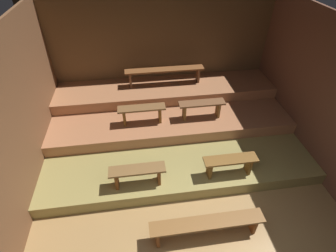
# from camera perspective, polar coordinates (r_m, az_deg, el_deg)

# --- Properties ---
(ground) EXTENTS (6.13, 5.32, 0.08)m
(ground) POSITION_cam_1_polar(r_m,az_deg,el_deg) (5.55, 1.92, -7.28)
(ground) COLOR #9D7747
(wall_back) EXTENTS (6.13, 0.06, 2.80)m
(wall_back) POSITION_cam_1_polar(r_m,az_deg,el_deg) (6.62, -1.26, 16.16)
(wall_back) COLOR brown
(wall_back) RESTS_ON ground
(wall_left) EXTENTS (0.06, 5.32, 2.80)m
(wall_left) POSITION_cam_1_polar(r_m,az_deg,el_deg) (4.97, -29.99, 1.97)
(wall_left) COLOR brown
(wall_left) RESTS_ON ground
(wall_right) EXTENTS (0.06, 5.32, 2.80)m
(wall_right) POSITION_cam_1_polar(r_m,az_deg,el_deg) (5.70, 30.23, 6.58)
(wall_right) COLOR brown
(wall_right) RESTS_ON ground
(platform_lower) EXTENTS (5.33, 3.35, 0.26)m
(platform_lower) POSITION_cam_1_polar(r_m,az_deg,el_deg) (5.85, 1.00, -2.05)
(platform_lower) COLOR olive
(platform_lower) RESTS_ON ground
(platform_middle) EXTENTS (5.33, 2.14, 0.26)m
(platform_middle) POSITION_cam_1_polar(r_m,az_deg,el_deg) (6.16, 0.15, 3.41)
(platform_middle) COLOR #A86B46
(platform_middle) RESTS_ON platform_lower
(platform_upper) EXTENTS (5.33, 1.09, 0.26)m
(platform_upper) POSITION_cam_1_polar(r_m,az_deg,el_deg) (6.46, -0.52, 7.96)
(platform_upper) COLOR #A76C46
(platform_upper) RESTS_ON platform_middle
(bench_floor_center) EXTENTS (1.78, 0.25, 0.39)m
(bench_floor_center) POSITION_cam_1_polar(r_m,az_deg,el_deg) (4.26, 8.69, -20.90)
(bench_floor_center) COLOR brown
(bench_floor_center) RESTS_ON ground
(bench_lower_left) EXTENTS (0.98, 0.25, 0.39)m
(bench_lower_left) POSITION_cam_1_polar(r_m,az_deg,el_deg) (4.55, -6.83, -10.33)
(bench_lower_left) COLOR brown
(bench_lower_left) RESTS_ON platform_lower
(bench_lower_right) EXTENTS (0.98, 0.25, 0.39)m
(bench_lower_right) POSITION_cam_1_polar(r_m,az_deg,el_deg) (4.81, 13.65, -7.97)
(bench_lower_right) COLOR brown
(bench_lower_right) RESTS_ON platform_lower
(bench_middle_left) EXTENTS (1.00, 0.25, 0.39)m
(bench_middle_left) POSITION_cam_1_polar(r_m,az_deg,el_deg) (5.46, -5.86, 3.29)
(bench_middle_left) COLOR brown
(bench_middle_left) RESTS_ON platform_middle
(bench_middle_right) EXTENTS (1.00, 0.25, 0.39)m
(bench_middle_right) POSITION_cam_1_polar(r_m,az_deg,el_deg) (5.63, 7.51, 4.38)
(bench_middle_right) COLOR brown
(bench_middle_right) RESTS_ON platform_middle
(bench_upper_center) EXTENTS (1.92, 0.25, 0.39)m
(bench_upper_center) POSITION_cam_1_polar(r_m,az_deg,el_deg) (6.35, -0.77, 12.00)
(bench_upper_center) COLOR brown
(bench_upper_center) RESTS_ON platform_upper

